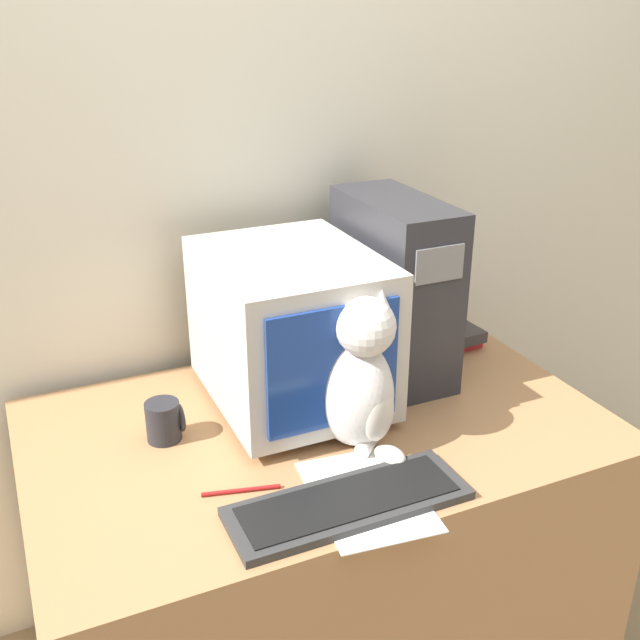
% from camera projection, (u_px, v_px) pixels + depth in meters
% --- Properties ---
extents(wall_back, '(7.00, 0.05, 2.50)m').
position_uv_depth(wall_back, '(242.00, 168.00, 1.92)').
color(wall_back, beige).
rests_on(wall_back, ground_plane).
extents(desk, '(1.31, 0.81, 0.75)m').
position_uv_depth(desk, '(318.00, 551.00, 1.88)').
color(desk, '#9E7047').
rests_on(desk, ground_plane).
extents(crt_monitor, '(0.37, 0.47, 0.38)m').
position_uv_depth(crt_monitor, '(291.00, 328.00, 1.74)').
color(crt_monitor, '#BCB7AD').
rests_on(crt_monitor, desk).
extents(computer_tower, '(0.18, 0.39, 0.46)m').
position_uv_depth(computer_tower, '(394.00, 288.00, 1.89)').
color(computer_tower, '#28282D').
rests_on(computer_tower, desk).
extents(keyboard, '(0.48, 0.16, 0.02)m').
position_uv_depth(keyboard, '(348.00, 503.00, 1.44)').
color(keyboard, '#2D2D2D').
rests_on(keyboard, desk).
extents(cat, '(0.27, 0.27, 0.36)m').
position_uv_depth(cat, '(357.00, 382.00, 1.59)').
color(cat, silver).
rests_on(cat, desk).
extents(book_stack, '(0.15, 0.19, 0.05)m').
position_uv_depth(book_stack, '(446.00, 333.00, 2.11)').
color(book_stack, red).
rests_on(book_stack, desk).
extents(pen, '(0.16, 0.05, 0.01)m').
position_uv_depth(pen, '(241.00, 490.00, 1.49)').
color(pen, maroon).
rests_on(pen, desk).
extents(paper_sheet, '(0.24, 0.32, 0.00)m').
position_uv_depth(paper_sheet, '(367.00, 496.00, 1.48)').
color(paper_sheet, white).
rests_on(paper_sheet, desk).
extents(mug, '(0.08, 0.08, 0.09)m').
position_uv_depth(mug, '(165.00, 421.00, 1.65)').
color(mug, '#232328').
rests_on(mug, desk).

